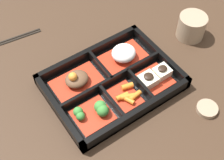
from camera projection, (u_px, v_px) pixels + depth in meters
ground_plane at (112, 86)px, 0.84m from camera, size 3.00×3.00×0.00m
bento_base at (112, 84)px, 0.84m from camera, size 0.34×0.25×0.01m
bento_rim at (113, 82)px, 0.83m from camera, size 0.34×0.25×0.04m
bowl_stew at (77, 80)px, 0.82m from camera, size 0.13×0.09×0.05m
bowl_rice at (124, 54)px, 0.87m from camera, size 0.13×0.09×0.04m
bowl_greens at (94, 112)px, 0.76m from camera, size 0.09×0.09×0.04m
bowl_carrots at (127, 95)px, 0.80m from camera, size 0.07×0.09×0.02m
bowl_tofu at (155, 77)px, 0.83m from camera, size 0.09×0.09×0.04m
tea_cup at (192, 26)px, 0.93m from camera, size 0.08×0.08×0.07m
chopsticks at (4, 41)px, 0.94m from camera, size 0.23×0.04×0.01m
sauce_dish at (207, 109)px, 0.79m from camera, size 0.05×0.05×0.01m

